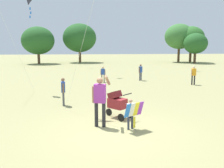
{
  "coord_description": "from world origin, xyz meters",
  "views": [
    {
      "loc": [
        -0.82,
        -7.31,
        2.72
      ],
      "look_at": [
        0.02,
        1.27,
        1.3
      ],
      "focal_mm": 38.81,
      "sensor_mm": 36.0,
      "label": 1
    }
  ],
  "objects_px": {
    "child_with_butterfly_kite": "(131,111)",
    "person_back_turned": "(103,73)",
    "kite_orange_delta": "(29,4)",
    "person_couple_left": "(194,74)",
    "person_adult_flyer": "(100,97)",
    "stroller": "(117,102)",
    "person_red_shirt": "(63,89)",
    "person_sitting_far": "(141,71)"
  },
  "relations": [
    {
      "from": "child_with_butterfly_kite",
      "to": "person_adult_flyer",
      "type": "bearing_deg",
      "value": 159.28
    },
    {
      "from": "child_with_butterfly_kite",
      "to": "stroller",
      "type": "relative_size",
      "value": 0.96
    },
    {
      "from": "stroller",
      "to": "person_couple_left",
      "type": "relative_size",
      "value": 0.8
    },
    {
      "from": "stroller",
      "to": "person_red_shirt",
      "type": "bearing_deg",
      "value": 136.68
    },
    {
      "from": "child_with_butterfly_kite",
      "to": "person_sitting_far",
      "type": "xyz_separation_m",
      "value": [
        2.59,
        10.51,
        0.13
      ]
    },
    {
      "from": "person_back_turned",
      "to": "person_red_shirt",
      "type": "bearing_deg",
      "value": -108.37
    },
    {
      "from": "child_with_butterfly_kite",
      "to": "kite_orange_delta",
      "type": "distance_m",
      "value": 9.1
    },
    {
      "from": "person_red_shirt",
      "to": "person_sitting_far",
      "type": "distance_m",
      "value": 8.77
    },
    {
      "from": "person_adult_flyer",
      "to": "person_sitting_far",
      "type": "bearing_deg",
      "value": 70.63
    },
    {
      "from": "person_couple_left",
      "to": "person_back_turned",
      "type": "relative_size",
      "value": 1.12
    },
    {
      "from": "kite_orange_delta",
      "to": "child_with_butterfly_kite",
      "type": "bearing_deg",
      "value": -55.86
    },
    {
      "from": "child_with_butterfly_kite",
      "to": "stroller",
      "type": "bearing_deg",
      "value": 103.17
    },
    {
      "from": "stroller",
      "to": "person_sitting_far",
      "type": "relative_size",
      "value": 0.83
    },
    {
      "from": "child_with_butterfly_kite",
      "to": "person_back_turned",
      "type": "height_order",
      "value": "person_back_turned"
    },
    {
      "from": "child_with_butterfly_kite",
      "to": "person_back_turned",
      "type": "bearing_deg",
      "value": 91.74
    },
    {
      "from": "person_adult_flyer",
      "to": "kite_orange_delta",
      "type": "relative_size",
      "value": 0.32
    },
    {
      "from": "person_adult_flyer",
      "to": "person_sitting_far",
      "type": "distance_m",
      "value": 10.75
    },
    {
      "from": "kite_orange_delta",
      "to": "person_couple_left",
      "type": "xyz_separation_m",
      "value": [
        10.24,
        1.56,
        -4.1
      ]
    },
    {
      "from": "person_adult_flyer",
      "to": "person_couple_left",
      "type": "bearing_deg",
      "value": 49.49
    },
    {
      "from": "child_with_butterfly_kite",
      "to": "person_red_shirt",
      "type": "bearing_deg",
      "value": 126.44
    },
    {
      "from": "person_red_shirt",
      "to": "person_back_turned",
      "type": "distance_m",
      "value": 6.89
    },
    {
      "from": "person_sitting_far",
      "to": "person_back_turned",
      "type": "xyz_separation_m",
      "value": [
        -2.89,
        -0.63,
        -0.05
      ]
    },
    {
      "from": "person_adult_flyer",
      "to": "stroller",
      "type": "bearing_deg",
      "value": 54.29
    },
    {
      "from": "child_with_butterfly_kite",
      "to": "kite_orange_delta",
      "type": "xyz_separation_m",
      "value": [
        -4.51,
        6.65,
        4.26
      ]
    },
    {
      "from": "stroller",
      "to": "kite_orange_delta",
      "type": "relative_size",
      "value": 0.19
    },
    {
      "from": "stroller",
      "to": "person_red_shirt",
      "type": "distance_m",
      "value": 2.98
    },
    {
      "from": "person_adult_flyer",
      "to": "person_red_shirt",
      "type": "height_order",
      "value": "person_adult_flyer"
    },
    {
      "from": "kite_orange_delta",
      "to": "person_back_turned",
      "type": "distance_m",
      "value": 6.76
    },
    {
      "from": "person_sitting_far",
      "to": "child_with_butterfly_kite",
      "type": "bearing_deg",
      "value": -103.83
    },
    {
      "from": "person_red_shirt",
      "to": "person_couple_left",
      "type": "relative_size",
      "value": 0.97
    },
    {
      "from": "kite_orange_delta",
      "to": "person_sitting_far",
      "type": "distance_m",
      "value": 9.07
    },
    {
      "from": "child_with_butterfly_kite",
      "to": "person_adult_flyer",
      "type": "height_order",
      "value": "person_adult_flyer"
    },
    {
      "from": "child_with_butterfly_kite",
      "to": "person_adult_flyer",
      "type": "distance_m",
      "value": 1.12
    },
    {
      "from": "person_red_shirt",
      "to": "person_sitting_far",
      "type": "xyz_separation_m",
      "value": [
        5.06,
        7.16,
        -0.01
      ]
    },
    {
      "from": "child_with_butterfly_kite",
      "to": "stroller",
      "type": "distance_m",
      "value": 1.34
    },
    {
      "from": "person_adult_flyer",
      "to": "person_back_turned",
      "type": "relative_size",
      "value": 1.52
    },
    {
      "from": "person_sitting_far",
      "to": "person_back_turned",
      "type": "distance_m",
      "value": 2.95
    },
    {
      "from": "person_sitting_far",
      "to": "stroller",
      "type": "bearing_deg",
      "value": -107.45
    },
    {
      "from": "child_with_butterfly_kite",
      "to": "person_adult_flyer",
      "type": "xyz_separation_m",
      "value": [
        -0.98,
        0.37,
        0.4
      ]
    },
    {
      "from": "person_adult_flyer",
      "to": "stroller",
      "type": "distance_m",
      "value": 1.22
    },
    {
      "from": "person_back_turned",
      "to": "person_couple_left",
      "type": "bearing_deg",
      "value": -15.44
    },
    {
      "from": "child_with_butterfly_kite",
      "to": "kite_orange_delta",
      "type": "height_order",
      "value": "kite_orange_delta"
    }
  ]
}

